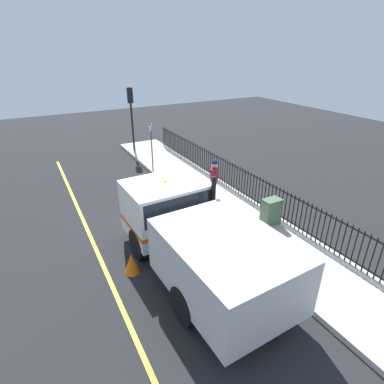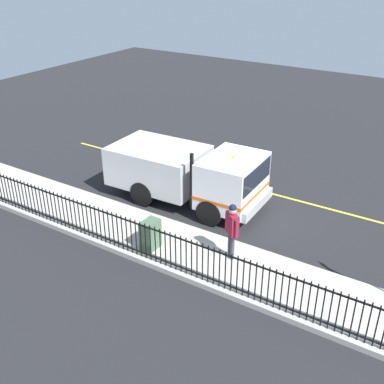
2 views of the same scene
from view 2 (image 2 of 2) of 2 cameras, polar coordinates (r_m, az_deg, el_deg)
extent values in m
plane|color=#232326|center=(17.39, 5.75, -2.56)|extent=(48.58, 48.58, 0.00)
cube|color=#B7B2A8|center=(14.98, 0.13, -7.38)|extent=(2.52, 22.08, 0.17)
cube|color=yellow|center=(19.06, 8.61, 0.07)|extent=(0.12, 19.87, 0.01)
cube|color=white|center=(16.78, 4.87, 1.43)|extent=(2.53, 1.95, 1.69)
cube|color=black|center=(16.62, 4.92, 2.59)|extent=(2.33, 1.98, 0.74)
cube|color=silver|center=(18.25, -4.04, 3.27)|extent=(2.59, 3.57, 1.47)
cube|color=silver|center=(16.74, 7.88, -1.48)|extent=(2.35, 0.29, 0.36)
cube|color=#DB5914|center=(16.94, 4.82, 0.29)|extent=(2.56, 1.97, 0.12)
cylinder|color=black|center=(18.16, 5.51, 0.52)|extent=(0.34, 0.97, 0.96)
cylinder|color=black|center=(16.40, 2.18, -2.48)|extent=(0.34, 0.97, 0.96)
cylinder|color=black|center=(19.39, -2.14, 2.43)|extent=(0.34, 0.97, 0.96)
cylinder|color=black|center=(17.75, -5.96, -0.17)|extent=(0.34, 0.97, 0.96)
sphere|color=orange|center=(16.41, 4.99, 4.25)|extent=(0.12, 0.12, 0.12)
cylinder|color=black|center=(16.27, -0.04, 1.34)|extent=(0.14, 0.14, 2.03)
cube|color=maroon|center=(14.06, 4.86, -3.82)|extent=(0.50, 0.55, 0.65)
sphere|color=tan|center=(13.84, 4.93, -2.24)|extent=(0.24, 0.24, 0.24)
sphere|color=#14193F|center=(13.80, 4.94, -1.94)|extent=(0.23, 0.23, 0.23)
cylinder|color=#3F3F47|center=(14.39, 4.89, -6.59)|extent=(0.13, 0.13, 0.87)
cylinder|color=#3F3F47|center=(14.54, 4.60, -6.21)|extent=(0.13, 0.13, 0.87)
cylinder|color=maroon|center=(13.85, 5.33, -4.51)|extent=(0.09, 0.09, 0.61)
cylinder|color=maroon|center=(14.31, 4.39, -3.37)|extent=(0.09, 0.09, 0.61)
cylinder|color=black|center=(18.80, -22.15, 0.51)|extent=(0.04, 0.04, 1.23)
cylinder|color=black|center=(18.66, -21.82, 0.38)|extent=(0.04, 0.04, 1.23)
cylinder|color=black|center=(18.53, -21.47, 0.24)|extent=(0.04, 0.04, 1.23)
cylinder|color=black|center=(18.39, -21.13, 0.11)|extent=(0.04, 0.04, 1.23)
cylinder|color=black|center=(18.25, -20.77, -0.03)|extent=(0.04, 0.04, 1.23)
cylinder|color=black|center=(18.12, -20.42, -0.17)|extent=(0.04, 0.04, 1.23)
cylinder|color=black|center=(17.98, -20.05, -0.32)|extent=(0.04, 0.04, 1.23)
cylinder|color=black|center=(17.85, -19.69, -0.46)|extent=(0.04, 0.04, 1.23)
cylinder|color=black|center=(17.72, -19.31, -0.61)|extent=(0.04, 0.04, 1.23)
cylinder|color=black|center=(17.58, -18.93, -0.76)|extent=(0.04, 0.04, 1.23)
cylinder|color=black|center=(17.45, -18.55, -0.91)|extent=(0.04, 0.04, 1.23)
cylinder|color=black|center=(17.32, -18.16, -1.06)|extent=(0.04, 0.04, 1.23)
cylinder|color=black|center=(17.19, -17.76, -1.22)|extent=(0.04, 0.04, 1.23)
cylinder|color=black|center=(17.06, -17.36, -1.38)|extent=(0.04, 0.04, 1.23)
cylinder|color=black|center=(16.94, -16.95, -1.54)|extent=(0.04, 0.04, 1.23)
cylinder|color=black|center=(16.81, -16.53, -1.70)|extent=(0.04, 0.04, 1.23)
cylinder|color=black|center=(16.69, -16.11, -1.87)|extent=(0.04, 0.04, 1.23)
cylinder|color=black|center=(16.56, -15.68, -2.04)|extent=(0.04, 0.04, 1.23)
cylinder|color=black|center=(16.44, -15.25, -2.21)|extent=(0.04, 0.04, 1.23)
cylinder|color=black|center=(16.32, -14.81, -2.38)|extent=(0.04, 0.04, 1.23)
cylinder|color=black|center=(16.20, -14.36, -2.55)|extent=(0.04, 0.04, 1.23)
cylinder|color=black|center=(16.08, -13.90, -2.73)|extent=(0.04, 0.04, 1.23)
cylinder|color=black|center=(15.96, -13.44, -2.91)|extent=(0.04, 0.04, 1.23)
cylinder|color=black|center=(15.84, -12.97, -3.09)|extent=(0.04, 0.04, 1.23)
cylinder|color=black|center=(15.72, -12.50, -3.28)|extent=(0.04, 0.04, 1.23)
cylinder|color=black|center=(15.61, -12.02, -3.47)|extent=(0.04, 0.04, 1.23)
cylinder|color=black|center=(15.50, -11.52, -3.66)|extent=(0.04, 0.04, 1.23)
cylinder|color=black|center=(15.38, -11.03, -3.85)|extent=(0.04, 0.04, 1.23)
cylinder|color=black|center=(15.27, -10.52, -4.04)|extent=(0.04, 0.04, 1.23)
cylinder|color=black|center=(15.16, -10.01, -4.24)|extent=(0.04, 0.04, 1.23)
cylinder|color=black|center=(15.05, -9.49, -4.44)|extent=(0.04, 0.04, 1.23)
cylinder|color=black|center=(14.95, -8.96, -4.65)|extent=(0.04, 0.04, 1.23)
cylinder|color=black|center=(14.84, -8.42, -4.85)|extent=(0.04, 0.04, 1.23)
cylinder|color=black|center=(14.74, -7.88, -5.06)|extent=(0.04, 0.04, 1.23)
cylinder|color=black|center=(14.64, -7.33, -5.27)|extent=(0.04, 0.04, 1.23)
cylinder|color=black|center=(14.54, -6.77, -5.48)|extent=(0.04, 0.04, 1.23)
cylinder|color=black|center=(14.44, -6.20, -5.70)|extent=(0.04, 0.04, 1.23)
cylinder|color=black|center=(14.34, -5.62, -5.91)|extent=(0.04, 0.04, 1.23)
cylinder|color=black|center=(14.24, -5.04, -6.13)|extent=(0.04, 0.04, 1.23)
cylinder|color=black|center=(14.15, -4.44, -6.35)|extent=(0.04, 0.04, 1.23)
cylinder|color=black|center=(14.06, -3.84, -6.58)|extent=(0.04, 0.04, 1.23)
cylinder|color=black|center=(13.97, -3.23, -6.80)|extent=(0.04, 0.04, 1.23)
cylinder|color=black|center=(13.88, -2.61, -7.03)|extent=(0.04, 0.04, 1.23)
cylinder|color=black|center=(13.79, -1.99, -7.26)|extent=(0.04, 0.04, 1.23)
cylinder|color=black|center=(13.71, -1.35, -7.50)|extent=(0.04, 0.04, 1.23)
cylinder|color=black|center=(13.62, -0.71, -7.73)|extent=(0.04, 0.04, 1.23)
cylinder|color=black|center=(13.54, -0.05, -7.97)|extent=(0.04, 0.04, 1.23)
cylinder|color=black|center=(13.46, 0.61, -8.21)|extent=(0.04, 0.04, 1.23)
cylinder|color=black|center=(13.39, 1.28, -8.45)|extent=(0.04, 0.04, 1.23)
cylinder|color=black|center=(13.31, 1.95, -8.69)|extent=(0.04, 0.04, 1.23)
cylinder|color=black|center=(13.24, 2.64, -8.93)|extent=(0.04, 0.04, 1.23)
cylinder|color=black|center=(13.17, 3.34, -9.17)|extent=(0.04, 0.04, 1.23)
cylinder|color=black|center=(13.10, 4.04, -9.42)|extent=(0.04, 0.04, 1.23)
cylinder|color=black|center=(13.03, 4.75, -9.67)|extent=(0.04, 0.04, 1.23)
cylinder|color=black|center=(12.97, 5.47, -9.91)|extent=(0.04, 0.04, 1.23)
cylinder|color=black|center=(12.91, 6.20, -10.16)|extent=(0.04, 0.04, 1.23)
cylinder|color=black|center=(12.85, 6.93, -10.41)|extent=(0.04, 0.04, 1.23)
cylinder|color=black|center=(12.79, 7.68, -10.66)|extent=(0.04, 0.04, 1.23)
cylinder|color=black|center=(12.73, 8.43, -10.91)|extent=(0.04, 0.04, 1.23)
cylinder|color=black|center=(12.68, 9.19, -11.16)|extent=(0.04, 0.04, 1.23)
cylinder|color=black|center=(12.63, 9.96, -11.41)|extent=(0.04, 0.04, 1.23)
cylinder|color=black|center=(12.58, 10.73, -11.66)|extent=(0.04, 0.04, 1.23)
cylinder|color=black|center=(12.54, 11.51, -11.91)|extent=(0.04, 0.04, 1.23)
cylinder|color=black|center=(12.49, 12.30, -12.16)|extent=(0.04, 0.04, 1.23)
cylinder|color=black|center=(12.45, 13.10, -12.41)|extent=(0.04, 0.04, 1.23)
cylinder|color=black|center=(12.42, 13.90, -12.66)|extent=(0.04, 0.04, 1.23)
cylinder|color=black|center=(12.38, 14.71, -12.91)|extent=(0.04, 0.04, 1.23)
cylinder|color=black|center=(12.35, 15.52, -13.16)|extent=(0.04, 0.04, 1.23)
cylinder|color=black|center=(12.32, 16.34, -13.40)|extent=(0.04, 0.04, 1.23)
cylinder|color=black|center=(12.29, 17.17, -13.64)|extent=(0.04, 0.04, 1.23)
cylinder|color=black|center=(12.27, 18.00, -13.89)|extent=(0.04, 0.04, 1.23)
cylinder|color=black|center=(12.24, 18.83, -14.13)|extent=(0.04, 0.04, 1.23)
cylinder|color=black|center=(12.22, 19.67, -14.36)|extent=(0.04, 0.04, 1.23)
cylinder|color=black|center=(12.21, 20.52, -14.60)|extent=(0.04, 0.04, 1.23)
cylinder|color=black|center=(12.19, 21.37, -14.83)|extent=(0.04, 0.04, 1.23)
cube|color=black|center=(13.55, -2.34, -5.35)|extent=(0.04, 18.77, 0.04)
cube|color=black|center=(14.10, -2.27, -8.71)|extent=(0.04, 18.77, 0.04)
cube|color=#4C6B4C|center=(14.87, -5.05, -5.15)|extent=(0.64, 0.43, 0.97)
cone|color=orange|center=(18.82, 4.52, 1.02)|extent=(0.45, 0.45, 0.64)
camera|label=1|loc=(22.64, -9.37, 20.11)|focal=28.77mm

